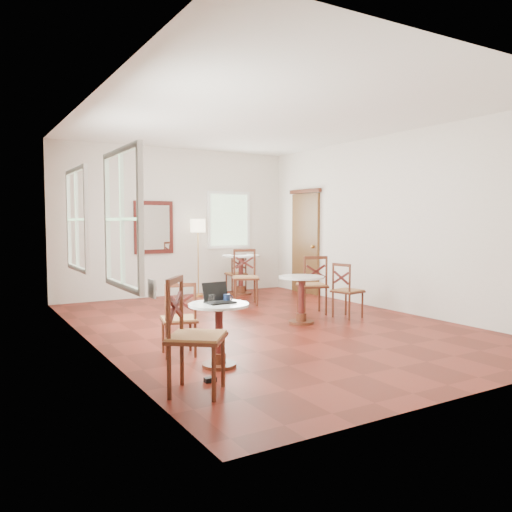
{
  "coord_description": "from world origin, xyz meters",
  "views": [
    {
      "loc": [
        -3.92,
        -6.31,
        1.54
      ],
      "look_at": [
        0.0,
        0.3,
        1.0
      ],
      "focal_mm": 35.72,
      "sensor_mm": 36.0,
      "label": 1
    }
  ],
  "objects": [
    {
      "name": "chair_mid_a",
      "position": [
        1.11,
        0.35,
        0.48
      ],
      "size": [
        0.57,
        0.57,
        0.97
      ],
      "rotation": [
        0.0,
        0.0,
        2.79
      ],
      "color": "#4F2313",
      "rests_on": "ground"
    },
    {
      "name": "mouse",
      "position": [
        -1.44,
        -1.47,
        0.69
      ],
      "size": [
        0.09,
        0.06,
        0.03
      ],
      "primitive_type": "ellipsoid",
      "rotation": [
        0.0,
        0.0,
        -0.15
      ],
      "color": "black",
      "rests_on": "cafe_table_near"
    },
    {
      "name": "chair_near_b",
      "position": [
        -2.13,
        -2.2,
        0.52
      ],
      "size": [
        0.67,
        0.67,
        1.04
      ],
      "rotation": [
        0.0,
        0.0,
        0.9
      ],
      "color": "#4F2313",
      "rests_on": "ground"
    },
    {
      "name": "navy_mug",
      "position": [
        -1.45,
        -1.55,
        0.71
      ],
      "size": [
        0.11,
        0.07,
        0.09
      ],
      "color": "#101C38",
      "rests_on": "cafe_table_near"
    },
    {
      "name": "floor_lamp",
      "position": [
        0.32,
        3.15,
        1.33
      ],
      "size": [
        0.3,
        0.3,
        1.57
      ],
      "color": "#BF8C3F",
      "rests_on": "ground"
    },
    {
      "name": "cafe_table_near",
      "position": [
        -1.57,
        -1.58,
        0.42
      ],
      "size": [
        0.64,
        0.64,
        0.67
      ],
      "color": "#4F2313",
      "rests_on": "ground"
    },
    {
      "name": "cafe_table_mid",
      "position": [
        0.5,
        -0.18,
        0.44
      ],
      "size": [
        0.67,
        0.67,
        0.71
      ],
      "color": "#4F2313",
      "rests_on": "ground"
    },
    {
      "name": "room_shell",
      "position": [
        -0.06,
        0.27,
        1.89
      ],
      "size": [
        5.02,
        7.02,
        3.01
      ],
      "color": "silver",
      "rests_on": "ground"
    },
    {
      "name": "chair_back_b",
      "position": [
        0.65,
        1.78,
        0.5
      ],
      "size": [
        0.62,
        0.62,
        1.01
      ],
      "rotation": [
        0.0,
        0.0,
        -0.42
      ],
      "color": "#4F2313",
      "rests_on": "ground"
    },
    {
      "name": "power_adapter",
      "position": [
        -1.87,
        -2.0,
        0.02
      ],
      "size": [
        0.11,
        0.07,
        0.04
      ],
      "primitive_type": "cube",
      "color": "black",
      "rests_on": "ground"
    },
    {
      "name": "ground",
      "position": [
        0.0,
        0.0,
        0.0
      ],
      "size": [
        7.0,
        7.0,
        0.0
      ],
      "primitive_type": "plane",
      "color": "#611A10",
      "rests_on": "ground"
    },
    {
      "name": "chair_near_a",
      "position": [
        -1.76,
        -0.95,
        0.42
      ],
      "size": [
        0.47,
        0.47,
        0.85
      ],
      "rotation": [
        0.0,
        0.0,
        2.91
      ],
      "color": "#4F2313",
      "rests_on": "ground"
    },
    {
      "name": "cafe_table_back",
      "position": [
        1.16,
        2.87,
        0.51
      ],
      "size": [
        0.78,
        0.78,
        0.82
      ],
      "color": "#4F2313",
      "rests_on": "ground"
    },
    {
      "name": "chair_back_a",
      "position": [
        1.2,
        3.14,
        0.42
      ],
      "size": [
        0.42,
        0.42,
        0.83
      ],
      "rotation": [
        0.0,
        0.0,
        3.05
      ],
      "color": "#4F2313",
      "rests_on": "ground"
    },
    {
      "name": "laptop",
      "position": [
        -1.55,
        -1.52,
        0.72
      ],
      "size": [
        0.3,
        0.26,
        0.21
      ],
      "rotation": [
        0.0,
        0.0,
        0.05
      ],
      "color": "black",
      "rests_on": "cafe_table_near"
    },
    {
      "name": "chair_mid_b",
      "position": [
        1.38,
        -0.19,
        0.43
      ],
      "size": [
        0.47,
        0.47,
        0.87
      ],
      "rotation": [
        0.0,
        0.0,
        1.76
      ],
      "color": "#4F2313",
      "rests_on": "ground"
    },
    {
      "name": "water_glass",
      "position": [
        -1.67,
        -1.63,
        0.73
      ],
      "size": [
        0.06,
        0.06,
        0.11
      ],
      "primitive_type": "cylinder",
      "color": "white",
      "rests_on": "cafe_table_near"
    }
  ]
}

